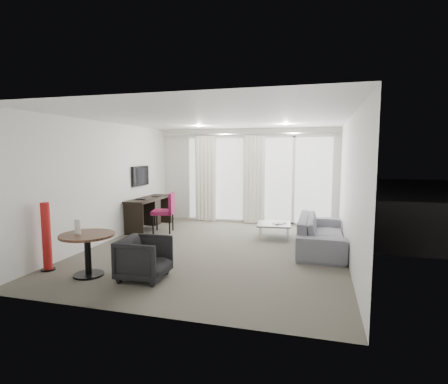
% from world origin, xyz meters
% --- Properties ---
extents(floor, '(5.00, 6.00, 0.00)m').
position_xyz_m(floor, '(0.00, 0.00, 0.00)').
color(floor, '#59564B').
rests_on(floor, ground).
extents(ceiling, '(5.00, 6.00, 0.00)m').
position_xyz_m(ceiling, '(0.00, 0.00, 2.60)').
color(ceiling, white).
rests_on(ceiling, ground).
extents(wall_left, '(0.00, 6.00, 2.60)m').
position_xyz_m(wall_left, '(-2.50, 0.00, 1.30)').
color(wall_left, silver).
rests_on(wall_left, ground).
extents(wall_right, '(0.00, 6.00, 2.60)m').
position_xyz_m(wall_right, '(2.50, 0.00, 1.30)').
color(wall_right, silver).
rests_on(wall_right, ground).
extents(wall_front, '(5.00, 0.00, 2.60)m').
position_xyz_m(wall_front, '(0.00, -3.00, 1.30)').
color(wall_front, silver).
rests_on(wall_front, ground).
extents(window_panel, '(4.00, 0.02, 2.38)m').
position_xyz_m(window_panel, '(0.30, 2.98, 1.20)').
color(window_panel, white).
rests_on(window_panel, ground).
extents(window_frame, '(4.10, 0.06, 2.44)m').
position_xyz_m(window_frame, '(0.30, 2.97, 1.20)').
color(window_frame, white).
rests_on(window_frame, ground).
extents(curtain_left, '(0.60, 0.20, 2.38)m').
position_xyz_m(curtain_left, '(-1.15, 2.82, 1.20)').
color(curtain_left, white).
rests_on(curtain_left, ground).
extents(curtain_right, '(0.60, 0.20, 2.38)m').
position_xyz_m(curtain_right, '(0.25, 2.82, 1.20)').
color(curtain_right, white).
rests_on(curtain_right, ground).
extents(curtain_track, '(4.80, 0.04, 0.04)m').
position_xyz_m(curtain_track, '(0.00, 2.82, 2.45)').
color(curtain_track, '#B2B2B7').
rests_on(curtain_track, ceiling).
extents(downlight_a, '(0.12, 0.12, 0.02)m').
position_xyz_m(downlight_a, '(-0.90, 1.60, 2.59)').
color(downlight_a, '#FFE0B2').
rests_on(downlight_a, ceiling).
extents(downlight_b, '(0.12, 0.12, 0.02)m').
position_xyz_m(downlight_b, '(1.20, 1.60, 2.59)').
color(downlight_b, '#FFE0B2').
rests_on(downlight_b, ceiling).
extents(desk, '(0.53, 1.69, 0.79)m').
position_xyz_m(desk, '(-2.22, 1.43, 0.40)').
color(desk, black).
rests_on(desk, floor).
extents(tv, '(0.05, 0.80, 0.50)m').
position_xyz_m(tv, '(-2.46, 1.45, 1.35)').
color(tv, black).
rests_on(tv, wall_left).
extents(desk_chair, '(0.63, 0.61, 0.98)m').
position_xyz_m(desk_chair, '(-1.69, 1.12, 0.49)').
color(desk_chair, maroon).
rests_on(desk_chair, floor).
extents(round_table, '(1.04, 1.04, 0.67)m').
position_xyz_m(round_table, '(-1.52, -1.99, 0.34)').
color(round_table, '#442819').
rests_on(round_table, floor).
extents(menu_card, '(0.13, 0.05, 0.23)m').
position_xyz_m(menu_card, '(-1.65, -2.04, 0.72)').
color(menu_card, white).
rests_on(menu_card, round_table).
extents(red_lamp, '(0.29, 0.29, 1.13)m').
position_xyz_m(red_lamp, '(-2.33, -1.95, 0.57)').
color(red_lamp, '#AE1B1A').
rests_on(red_lamp, floor).
extents(tub_armchair, '(0.74, 0.72, 0.65)m').
position_xyz_m(tub_armchair, '(-0.59, -1.89, 0.32)').
color(tub_armchair, black).
rests_on(tub_armchair, floor).
extents(coffee_table, '(0.82, 0.82, 0.33)m').
position_xyz_m(coffee_table, '(1.00, 1.28, 0.17)').
color(coffee_table, gray).
rests_on(coffee_table, floor).
extents(remote, '(0.08, 0.18, 0.02)m').
position_xyz_m(remote, '(1.10, 1.15, 0.36)').
color(remote, black).
rests_on(remote, coffee_table).
extents(magazine, '(0.31, 0.35, 0.02)m').
position_xyz_m(magazine, '(1.12, 1.29, 0.36)').
color(magazine, gray).
rests_on(magazine, coffee_table).
extents(sofa, '(0.88, 2.25, 0.66)m').
position_xyz_m(sofa, '(2.04, 0.60, 0.33)').
color(sofa, slate).
rests_on(sofa, floor).
extents(terrace_slab, '(5.60, 3.00, 0.12)m').
position_xyz_m(terrace_slab, '(0.30, 4.50, -0.06)').
color(terrace_slab, '#4D4D50').
rests_on(terrace_slab, ground).
extents(rattan_chair_a, '(0.71, 0.71, 0.82)m').
position_xyz_m(rattan_chair_a, '(0.89, 4.85, 0.41)').
color(rattan_chair_a, brown).
rests_on(rattan_chair_a, terrace_slab).
extents(rattan_chair_b, '(0.76, 0.76, 0.85)m').
position_xyz_m(rattan_chair_b, '(1.80, 4.29, 0.43)').
color(rattan_chair_b, brown).
rests_on(rattan_chair_b, terrace_slab).
extents(rattan_table, '(0.68, 0.68, 0.54)m').
position_xyz_m(rattan_table, '(1.69, 4.14, 0.27)').
color(rattan_table, brown).
rests_on(rattan_table, terrace_slab).
extents(balustrade, '(5.50, 0.06, 1.05)m').
position_xyz_m(balustrade, '(0.30, 5.95, 0.50)').
color(balustrade, '#B2B2B7').
rests_on(balustrade, terrace_slab).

